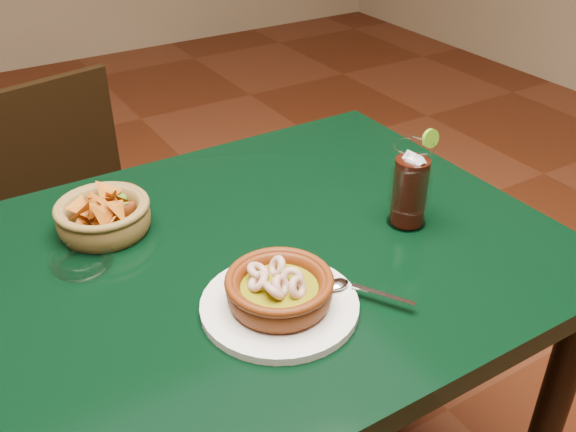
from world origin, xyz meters
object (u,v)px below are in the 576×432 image
dining_table (213,311)px  cola_drink (410,186)px  chip_basket (103,216)px  shrimp_plate (280,293)px  dining_chair (85,227)px

dining_table → cola_drink: size_ratio=6.80×
chip_basket → shrimp_plate: bearing=-66.1°
dining_chair → shrimp_plate: (0.09, -0.86, 0.33)m
dining_table → cola_drink: (0.36, -0.07, 0.17)m
chip_basket → cola_drink: size_ratio=1.12×
dining_table → chip_basket: (-0.11, 0.19, 0.13)m
dining_chair → chip_basket: size_ratio=4.18×
dining_table → dining_chair: (-0.05, 0.70, -0.20)m
shrimp_plate → chip_basket: (-0.15, 0.35, 0.00)m
dining_table → shrimp_plate: size_ratio=4.16×
dining_chair → chip_basket: (-0.06, -0.51, 0.33)m
shrimp_plate → dining_chair: bearing=96.0°
dining_table → cola_drink: 0.41m
chip_basket → cola_drink: bearing=-28.8°
dining_table → chip_basket: chip_basket is taller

